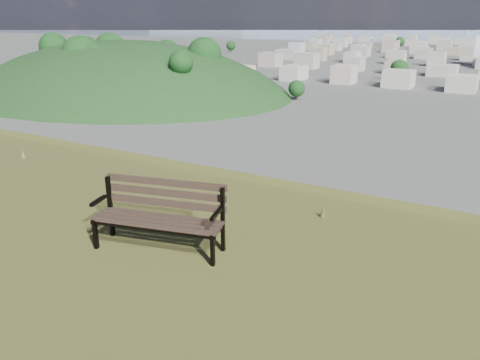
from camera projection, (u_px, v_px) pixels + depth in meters
The scene contains 3 objects.
park_bench at pixel (160, 212), 5.67m from camera, with size 1.66×0.87×0.83m.
green_wooded_hill at pixel (124, 92), 179.58m from camera, with size 152.83×122.27×76.42m.
city_trees at pixel (457, 56), 285.61m from camera, with size 406.52×387.20×9.98m.
Camera 1 is at (4.41, -2.70, 27.71)m, focal length 35.00 mm.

